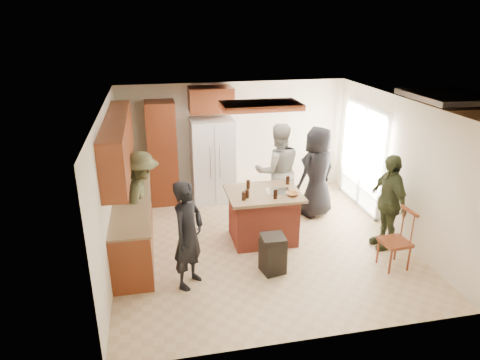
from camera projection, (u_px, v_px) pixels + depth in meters
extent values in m
plane|color=tan|center=(261.00, 243.00, 7.68)|extent=(5.00, 5.00, 0.00)
plane|color=white|center=(264.00, 104.00, 6.78)|extent=(5.00, 5.00, 0.00)
plane|color=beige|center=(234.00, 139.00, 9.51)|extent=(5.00, 0.00, 5.00)
plane|color=beige|center=(316.00, 253.00, 4.94)|extent=(5.00, 0.00, 5.00)
plane|color=beige|center=(109.00, 189.00, 6.76)|extent=(0.00, 5.00, 5.00)
plane|color=beige|center=(397.00, 168.00, 7.70)|extent=(0.00, 5.00, 5.00)
cube|color=white|center=(364.00, 158.00, 8.86)|extent=(0.02, 1.60, 2.10)
cube|color=white|center=(363.00, 158.00, 8.86)|extent=(0.08, 1.72, 2.10)
cube|color=maroon|center=(261.00, 106.00, 6.98)|extent=(1.30, 0.70, 0.10)
cube|color=white|center=(261.00, 109.00, 7.00)|extent=(1.10, 0.50, 0.02)
cube|color=olive|center=(421.00, 201.00, 9.54)|extent=(3.00, 3.00, 0.10)
cube|color=#593319|center=(440.00, 146.00, 9.85)|extent=(1.40, 1.60, 2.00)
imported|color=black|center=(188.00, 235.00, 6.22)|extent=(0.72, 0.75, 1.66)
imported|color=gray|center=(278.00, 171.00, 8.39)|extent=(0.95, 0.60, 1.92)
imported|color=black|center=(317.00, 172.00, 8.46)|extent=(1.06, 0.92, 1.83)
imported|color=#333B22|center=(388.00, 202.00, 7.29)|extent=(0.51, 0.99, 1.69)
imported|color=#36361F|center=(143.00, 199.00, 7.37)|extent=(0.64, 1.15, 1.70)
cube|color=maroon|center=(134.00, 222.00, 7.47)|extent=(0.60, 3.00, 0.88)
cube|color=#846B4C|center=(132.00, 198.00, 7.30)|extent=(0.64, 3.00, 0.04)
cube|color=maroon|center=(118.00, 144.00, 6.93)|extent=(0.35, 3.00, 0.85)
cube|color=maroon|center=(163.00, 153.00, 8.99)|extent=(0.60, 0.60, 2.20)
cube|color=maroon|center=(211.00, 99.00, 8.79)|extent=(0.90, 0.60, 0.50)
cube|color=white|center=(213.00, 160.00, 9.19)|extent=(0.90, 0.72, 1.80)
cube|color=gray|center=(215.00, 166.00, 8.85)|extent=(0.01, 0.01, 1.71)
cylinder|color=silver|center=(211.00, 163.00, 8.78)|extent=(0.02, 0.02, 0.70)
cylinder|color=silver|center=(220.00, 162.00, 8.82)|extent=(0.02, 0.02, 0.70)
cube|color=#A93D2B|center=(263.00, 217.00, 7.65)|extent=(1.10, 0.85, 0.88)
cube|color=#7C6047|center=(264.00, 193.00, 7.48)|extent=(1.28, 1.03, 0.05)
cube|color=silver|center=(278.00, 192.00, 7.47)|extent=(0.45, 0.36, 0.02)
imported|color=brown|center=(293.00, 194.00, 7.32)|extent=(0.24, 0.24, 0.05)
cylinder|color=black|center=(247.00, 194.00, 7.21)|extent=(0.07, 0.07, 0.15)
cylinder|color=black|center=(248.00, 184.00, 7.62)|extent=(0.07, 0.07, 0.15)
cylinder|color=black|center=(288.00, 180.00, 7.80)|extent=(0.07, 0.07, 0.15)
cylinder|color=black|center=(275.00, 194.00, 7.18)|extent=(0.07, 0.07, 0.15)
cylinder|color=black|center=(244.00, 196.00, 7.12)|extent=(0.07, 0.07, 0.15)
cube|color=black|center=(273.00, 256.00, 6.73)|extent=(0.40, 0.40, 0.55)
cube|color=black|center=(273.00, 239.00, 6.61)|extent=(0.37, 0.37, 0.08)
cube|color=maroon|center=(395.00, 242.00, 6.79)|extent=(0.46, 0.46, 0.05)
cylinder|color=maroon|center=(390.00, 262.00, 6.68)|extent=(0.04, 0.04, 0.44)
cylinder|color=maroon|center=(409.00, 258.00, 6.77)|extent=(0.04, 0.04, 0.44)
cylinder|color=maroon|center=(378.00, 251.00, 6.98)|extent=(0.04, 0.04, 0.44)
cylinder|color=maroon|center=(396.00, 248.00, 7.07)|extent=(0.04, 0.04, 0.44)
cube|color=maroon|center=(410.00, 211.00, 6.65)|extent=(0.07, 0.40, 0.05)
cylinder|color=maroon|center=(412.00, 229.00, 6.64)|extent=(0.03, 0.03, 0.50)
cylinder|color=maroon|center=(403.00, 222.00, 6.85)|extent=(0.03, 0.03, 0.50)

